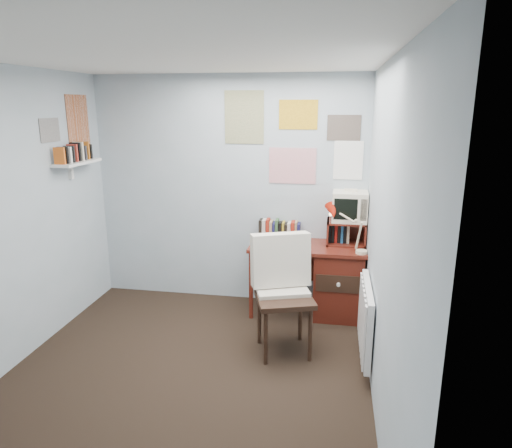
# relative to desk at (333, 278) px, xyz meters

# --- Properties ---
(ground) EXTENTS (3.50, 3.50, 0.00)m
(ground) POSITION_rel_desk_xyz_m (-1.17, -1.48, -0.41)
(ground) COLOR black
(ground) RESTS_ON ground
(back_wall) EXTENTS (3.00, 0.02, 2.50)m
(back_wall) POSITION_rel_desk_xyz_m (-1.17, 0.27, 0.84)
(back_wall) COLOR #ABB7C4
(back_wall) RESTS_ON ground
(right_wall) EXTENTS (0.02, 3.50, 2.50)m
(right_wall) POSITION_rel_desk_xyz_m (0.33, -1.48, 0.84)
(right_wall) COLOR #ABB7C4
(right_wall) RESTS_ON ground
(ceiling) EXTENTS (3.00, 3.50, 0.02)m
(ceiling) POSITION_rel_desk_xyz_m (-1.17, -1.48, 2.09)
(ceiling) COLOR white
(ceiling) RESTS_ON back_wall
(desk) EXTENTS (1.20, 0.55, 0.76)m
(desk) POSITION_rel_desk_xyz_m (0.00, 0.00, 0.00)
(desk) COLOR #5C1F15
(desk) RESTS_ON ground
(desk_chair) EXTENTS (0.66, 0.64, 1.03)m
(desk_chair) POSITION_rel_desk_xyz_m (-0.42, -0.85, 0.11)
(desk_chair) COLOR black
(desk_chair) RESTS_ON ground
(desk_lamp) EXTENTS (0.36, 0.33, 0.42)m
(desk_lamp) POSITION_rel_desk_xyz_m (0.27, -0.19, 0.56)
(desk_lamp) COLOR red
(desk_lamp) RESTS_ON desk
(tv_riser) EXTENTS (0.40, 0.30, 0.25)m
(tv_riser) POSITION_rel_desk_xyz_m (0.12, 0.11, 0.48)
(tv_riser) COLOR #5C1F15
(tv_riser) RESTS_ON desk
(crt_tv) EXTENTS (0.36, 0.33, 0.34)m
(crt_tv) POSITION_rel_desk_xyz_m (0.14, 0.13, 0.77)
(crt_tv) COLOR beige
(crt_tv) RESTS_ON tv_riser
(book_row) EXTENTS (0.60, 0.14, 0.22)m
(book_row) POSITION_rel_desk_xyz_m (-0.51, 0.18, 0.46)
(book_row) COLOR #5C1F15
(book_row) RESTS_ON desk
(radiator) EXTENTS (0.09, 0.80, 0.60)m
(radiator) POSITION_rel_desk_xyz_m (0.29, -0.93, 0.01)
(radiator) COLOR white
(radiator) RESTS_ON right_wall
(wall_shelf) EXTENTS (0.20, 0.62, 0.24)m
(wall_shelf) POSITION_rel_desk_xyz_m (-2.57, -0.38, 1.21)
(wall_shelf) COLOR white
(wall_shelf) RESTS_ON left_wall
(posters_back) EXTENTS (1.20, 0.01, 0.90)m
(posters_back) POSITION_rel_desk_xyz_m (-0.47, 0.26, 1.44)
(posters_back) COLOR white
(posters_back) RESTS_ON back_wall
(posters_left) EXTENTS (0.01, 0.70, 0.60)m
(posters_left) POSITION_rel_desk_xyz_m (-2.67, -0.38, 1.59)
(posters_left) COLOR white
(posters_left) RESTS_ON left_wall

